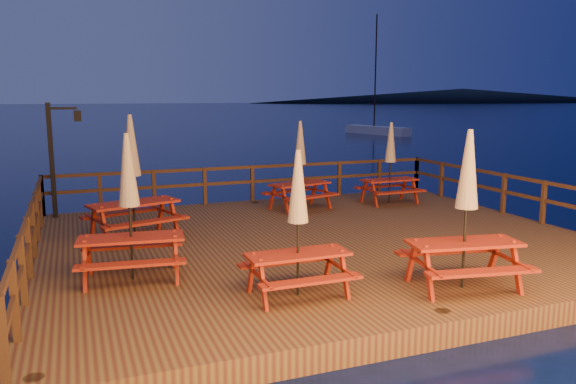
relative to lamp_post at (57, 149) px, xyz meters
name	(u,v)px	position (x,y,z in m)	size (l,w,h in m)	color
ground	(317,256)	(5.39, -4.55, -2.20)	(500.00, 500.00, 0.00)	black
deck	(317,247)	(5.39, -4.55, -2.00)	(12.00, 10.00, 0.40)	#492417
deck_piles	(317,268)	(5.39, -4.55, -2.50)	(11.44, 9.44, 1.40)	#3B1C12
railing	(289,193)	(5.39, -2.77, -1.03)	(11.80, 9.75, 1.10)	#3B1C12
lamp_post	(57,149)	(0.00, 0.00, 0.00)	(0.85, 0.18, 3.00)	black
headland_right	(463,95)	(190.39, 225.45, 1.30)	(230.40, 86.40, 7.00)	black
sailboat	(377,130)	(26.89, 30.07, -1.83)	(3.03, 7.53, 11.06)	silver
picnic_table_0	(466,207)	(6.33, -8.40, -0.42)	(2.08, 1.82, 2.64)	maroon
picnic_table_1	(129,205)	(1.22, -5.97, -0.47)	(1.96, 1.68, 2.55)	maroon
picnic_table_2	(298,221)	(3.61, -7.75, -0.57)	(1.65, 1.36, 2.35)	maroon
picnic_table_3	(300,164)	(6.30, -1.30, -0.51)	(2.03, 1.80, 2.48)	maroon
picnic_table_4	(390,162)	(9.13, -1.43, -0.55)	(1.71, 1.42, 2.40)	maroon
picnic_table_5	(132,175)	(1.57, -3.05, -0.35)	(2.32, 2.10, 2.77)	maroon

